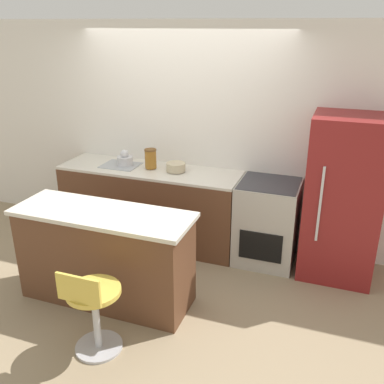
{
  "coord_description": "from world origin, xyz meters",
  "views": [
    {
      "loc": [
        1.8,
        -4.02,
        2.56
      ],
      "look_at": [
        0.44,
        -0.3,
        0.98
      ],
      "focal_mm": 40.0,
      "sensor_mm": 36.0,
      "label": 1
    }
  ],
  "objects": [
    {
      "name": "ground_plane",
      "position": [
        0.0,
        0.0,
        0.0
      ],
      "size": [
        14.0,
        14.0,
        0.0
      ],
      "primitive_type": "plane",
      "color": "#998466"
    },
    {
      "name": "wall_back",
      "position": [
        0.0,
        0.69,
        1.3
      ],
      "size": [
        8.0,
        0.06,
        2.6
      ],
      "color": "white",
      "rests_on": "ground_plane"
    },
    {
      "name": "back_counter",
      "position": [
        -0.33,
        0.34,
        0.47
      ],
      "size": [
        2.2,
        0.64,
        0.95
      ],
      "color": "brown",
      "rests_on": "ground_plane"
    },
    {
      "name": "kitchen_island",
      "position": [
        -0.21,
        -0.93,
        0.47
      ],
      "size": [
        1.72,
        0.6,
        0.94
      ],
      "color": "brown",
      "rests_on": "ground_plane"
    },
    {
      "name": "oven_range",
      "position": [
        1.11,
        0.34,
        0.47
      ],
      "size": [
        0.66,
        0.65,
        0.95
      ],
      "color": "#B7B2A8",
      "rests_on": "ground_plane"
    },
    {
      "name": "refrigerator",
      "position": [
        1.87,
        0.33,
        0.87
      ],
      "size": [
        0.74,
        0.68,
        1.73
      ],
      "color": "maroon",
      "rests_on": "ground_plane"
    },
    {
      "name": "stool_chair",
      "position": [
        0.08,
        -1.61,
        0.41
      ],
      "size": [
        0.44,
        0.44,
        0.82
      ],
      "color": "#B7B7BC",
      "rests_on": "ground_plane"
    },
    {
      "name": "kettle",
      "position": [
        -0.66,
        0.36,
        1.02
      ],
      "size": [
        0.19,
        0.19,
        0.19
      ],
      "color": "silver",
      "rests_on": "back_counter"
    },
    {
      "name": "mixing_bowl",
      "position": [
        0.01,
        0.36,
        0.99
      ],
      "size": [
        0.22,
        0.22,
        0.1
      ],
      "color": "#C1B28E",
      "rests_on": "back_counter"
    },
    {
      "name": "canister_jar",
      "position": [
        -0.32,
        0.36,
        1.06
      ],
      "size": [
        0.14,
        0.14,
        0.23
      ],
      "color": "#9E6623",
      "rests_on": "back_counter"
    }
  ]
}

